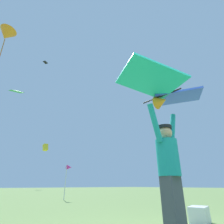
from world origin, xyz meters
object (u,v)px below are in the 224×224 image
Objects in this scene: kite_flyer_person at (169,168)px; distant_kite_yellow_mid_left at (45,147)px; distant_kite_green_far_center at (16,91)px; distant_kite_black_high_left at (46,62)px; marker_flag at (69,169)px; distant_kite_orange_low_right at (6,34)px; held_stunt_kite at (165,92)px; cooler_box at (199,215)px.

distant_kite_yellow_mid_left reaches higher than kite_flyer_person.
distant_kite_black_high_left is (4.26, 9.77, 10.56)m from distant_kite_green_far_center.
distant_kite_yellow_mid_left is at bearing 73.56° from marker_flag.
distant_kite_orange_low_right is 1.58× the size of marker_flag.
held_stunt_kite is 35.73m from distant_kite_yellow_mid_left.
distant_kite_orange_low_right is at bearing 92.95° from cooler_box.
distant_kite_orange_low_right is 5.62× the size of cooler_box.
kite_flyer_person reaches higher than marker_flag.
distant_kite_green_far_center is at bearing 85.72° from cooler_box.
distant_kite_black_high_left is at bearing 59.11° from distant_kite_orange_low_right.
kite_flyer_person is 1.57× the size of distant_kite_green_far_center.
held_stunt_kite is 0.78× the size of distant_kite_orange_low_right.
distant_kite_black_high_left reaches higher than kite_flyer_person.
kite_flyer_person is 35.87m from distant_kite_yellow_mid_left.
distant_kite_yellow_mid_left is 28.12m from marker_flag.
distant_kite_black_high_left is 0.29× the size of distant_kite_orange_low_right.
distant_kite_yellow_mid_left is 17.30m from distant_kite_black_high_left.
kite_flyer_person is 7.82m from marker_flag.
held_stunt_kite is 4.37× the size of cooler_box.
held_stunt_kite is at bearing -79.34° from distant_kite_orange_low_right.
distant_kite_yellow_mid_left is 2.95× the size of cooler_box.
kite_flyer_person is at bearing 179.12° from cooler_box.
distant_kite_green_far_center is 2.56× the size of cooler_box.
distant_kite_black_high_left reaches higher than marker_flag.
cooler_box is 0.28× the size of marker_flag.
marker_flag is (-7.76, -26.31, -6.17)m from distant_kite_yellow_mid_left.
marker_flag is (-1.53, -13.50, -15.98)m from distant_kite_black_high_left.
distant_kite_orange_low_right is at bearing 137.73° from marker_flag.
distant_kite_black_high_left is (-6.24, -12.82, 9.81)m from distant_kite_yellow_mid_left.
distant_kite_black_high_left is 27.04m from cooler_box.
cooler_box is at bearing -72.09° from distant_kite_orange_low_right.
distant_kite_yellow_mid_left is at bearing 64.05° from distant_kite_black_high_left.
marker_flag is (2.09, 7.51, 0.55)m from kite_flyer_person.
distant_kite_orange_low_right is (-2.15, 11.37, 10.38)m from kite_flyer_person.
distant_kite_green_far_center is at bearing -113.55° from distant_kite_black_high_left.
distant_kite_green_far_center is 12.97m from cooler_box.
marker_flag is at bearing -106.44° from distant_kite_yellow_mid_left.
cooler_box is at bearing -96.10° from distant_kite_black_high_left.
kite_flyer_person is 1.12× the size of marker_flag.
distant_kite_black_high_left is at bearing 68.94° from cooler_box.
held_stunt_kite is (0.00, -0.09, 1.30)m from kite_flyer_person.
held_stunt_kite is at bearing -106.19° from distant_kite_yellow_mid_left.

